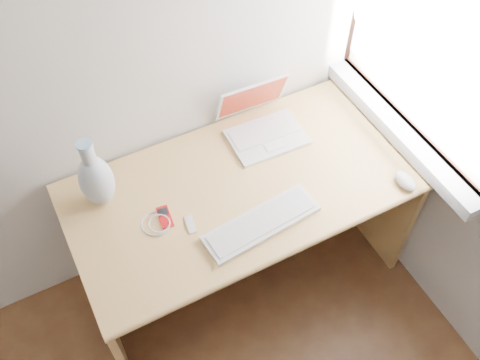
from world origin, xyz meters
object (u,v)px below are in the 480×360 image
external_keyboard (261,223)px  vase (96,179)px  laptop (262,124)px  desk (235,199)px

external_keyboard → vase: vase is taller
laptop → vase: vase is taller
laptop → external_keyboard: laptop is taller
laptop → external_keyboard: size_ratio=0.70×
desk → laptop: size_ratio=4.34×
desk → external_keyboard: (-0.03, -0.29, 0.23)m
desk → external_keyboard: 0.37m
laptop → vase: bearing=-175.3°
desk → vase: size_ratio=4.26×
desk → external_keyboard: size_ratio=3.01×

